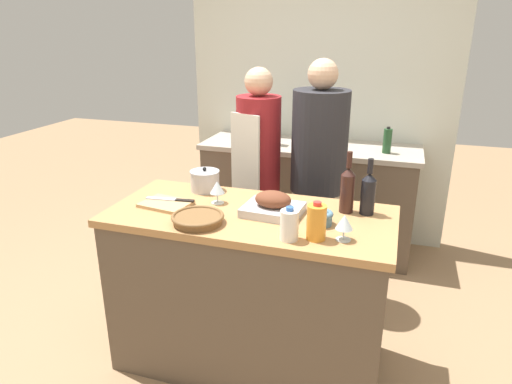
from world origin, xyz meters
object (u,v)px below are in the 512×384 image
object	(u,v)px
wine_bottle_dark	(347,189)
knife_chef	(172,199)
stock_pot	(205,181)
person_cook_aproned	(258,172)
wine_glass_left	(217,188)
wine_bottle_green	(368,193)
person_cook_guest	(318,173)
stand_mixer	(266,129)
juice_jug	(316,222)
cutting_board	(166,204)
wine_glass_right	(344,223)
mixing_bowl	(321,217)
roasting_pan	(273,205)
wicker_basket	(198,218)
condiment_bottle_tall	(316,130)
milk_jug	(289,225)
condiment_bottle_short	(387,141)

from	to	relation	value
wine_bottle_dark	knife_chef	size ratio (longest dim) A/B	1.18
stock_pot	person_cook_aproned	bearing A→B (deg)	73.73
wine_glass_left	knife_chef	bearing A→B (deg)	-161.94
wine_bottle_green	person_cook_guest	world-z (taller)	person_cook_guest
wine_bottle_green	person_cook_guest	distance (m)	0.77
stand_mixer	wine_bottle_dark	bearing A→B (deg)	-57.70
person_cook_aproned	person_cook_guest	size ratio (longest dim) A/B	0.96
juice_jug	cutting_board	bearing A→B (deg)	169.38
wine_glass_right	person_cook_aproned	distance (m)	1.21
cutting_board	person_cook_aproned	world-z (taller)	person_cook_aproned
stand_mixer	wine_glass_left	bearing A→B (deg)	-84.02
wine_bottle_green	wine_bottle_dark	size ratio (longest dim) A/B	0.91
mixing_bowl	wine_glass_left	world-z (taller)	wine_glass_left
roasting_pan	mixing_bowl	bearing A→B (deg)	-12.11
wine_glass_left	person_cook_aproned	world-z (taller)	person_cook_aproned
stock_pot	mixing_bowl	bearing A→B (deg)	-20.79
wicker_basket	condiment_bottle_tall	distance (m)	1.95
stock_pot	wicker_basket	bearing A→B (deg)	-70.52
condiment_bottle_tall	wine_glass_left	bearing A→B (deg)	-98.03
wicker_basket	person_cook_guest	size ratio (longest dim) A/B	0.16
roasting_pan	wine_bottle_green	distance (m)	0.49
juice_jug	person_cook_guest	bearing A→B (deg)	99.85
milk_jug	person_cook_guest	distance (m)	1.08
wine_bottle_green	wine_glass_right	xyz separation A→B (m)	(-0.07, -0.35, -0.03)
juice_jug	wine_bottle_green	xyz separation A→B (m)	(0.20, 0.38, 0.03)
wicker_basket	cutting_board	distance (m)	0.31
stand_mixer	person_cook_guest	xyz separation A→B (m)	(0.57, -0.67, -0.13)
cutting_board	stock_pot	bearing A→B (deg)	70.09
stock_pot	condiment_bottle_short	world-z (taller)	condiment_bottle_short
mixing_bowl	stand_mixer	distance (m)	1.71
cutting_board	stand_mixer	distance (m)	1.55
person_cook_guest	stock_pot	bearing A→B (deg)	-128.13
milk_jug	wine_bottle_green	distance (m)	0.53
wine_glass_right	person_cook_guest	size ratio (longest dim) A/B	0.07
mixing_bowl	juice_jug	xyz separation A→B (m)	(0.01, -0.17, 0.05)
knife_chef	milk_jug	bearing A→B (deg)	-18.74
roasting_pan	cutting_board	world-z (taller)	roasting_pan
roasting_pan	knife_chef	bearing A→B (deg)	-177.71
roasting_pan	wine_glass_left	size ratio (longest dim) A/B	2.44
roasting_pan	wine_bottle_green	bearing A→B (deg)	18.10
stock_pot	person_cook_guest	distance (m)	0.82
juice_jug	wine_bottle_green	distance (m)	0.43
wine_bottle_green	person_cook_aproned	bearing A→B (deg)	141.90
roasting_pan	wine_glass_right	size ratio (longest dim) A/B	2.50
juice_jug	person_cook_guest	xyz separation A→B (m)	(-0.18, 1.03, -0.10)
condiment_bottle_short	person_cook_guest	xyz separation A→B (m)	(-0.41, -0.68, -0.10)
person_cook_aproned	stock_pot	bearing A→B (deg)	-85.45
person_cook_aproned	knife_chef	bearing A→B (deg)	-86.64
mixing_bowl	wine_glass_left	xyz separation A→B (m)	(-0.59, 0.11, 0.05)
roasting_pan	wine_glass_right	bearing A→B (deg)	-27.03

